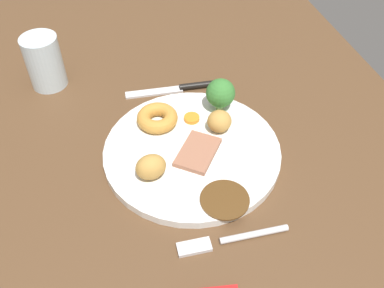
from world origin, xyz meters
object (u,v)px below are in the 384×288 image
at_px(meat_slice_main, 198,152).
at_px(yorkshire_pudding, 157,118).
at_px(roast_potato_left, 219,121).
at_px(broccoli_floret, 220,93).
at_px(carrot_coin_front, 192,118).
at_px(water_glass, 44,62).
at_px(dinner_plate, 192,152).
at_px(fork, 230,239).
at_px(roast_potato_right, 151,167).
at_px(knife, 185,88).

distance_m(meat_slice_main, yorkshire_pudding, 0.10).
xyz_separation_m(roast_potato_left, broccoli_floret, (0.05, -0.02, 0.01)).
height_order(carrot_coin_front, water_glass, water_glass).
bearing_deg(broccoli_floret, dinner_plate, 138.48).
height_order(roast_potato_left, fork, roast_potato_left).
bearing_deg(fork, meat_slice_main, -87.30).
bearing_deg(broccoli_floret, carrot_coin_front, 105.93).
bearing_deg(roast_potato_right, broccoli_floret, -50.47).
height_order(carrot_coin_front, knife, carrot_coin_front).
height_order(roast_potato_right, broccoli_floret, broccoli_floret).
relative_size(roast_potato_left, fork, 0.26).
bearing_deg(fork, carrot_coin_front, -90.37).
height_order(dinner_plate, broccoli_floret, broccoli_floret).
bearing_deg(broccoli_floret, meat_slice_main, 145.12).
distance_m(yorkshire_pudding, water_glass, 0.24).
bearing_deg(knife, roast_potato_left, 104.55).
relative_size(dinner_plate, roast_potato_left, 7.02).
xyz_separation_m(yorkshire_pudding, water_glass, (0.17, 0.17, 0.02)).
xyz_separation_m(dinner_plate, yorkshire_pudding, (0.07, 0.04, 0.02)).
distance_m(carrot_coin_front, water_glass, 0.29).
bearing_deg(knife, yorkshire_pudding, 56.99).
height_order(roast_potato_right, fork, roast_potato_right).
relative_size(roast_potato_left, broccoli_floret, 0.68).
distance_m(yorkshire_pudding, broccoli_floret, 0.11).
distance_m(carrot_coin_front, broccoli_floret, 0.06).
relative_size(meat_slice_main, water_glass, 0.79).
relative_size(fork, water_glass, 1.55).
bearing_deg(knife, fork, 90.34).
bearing_deg(fork, roast_potato_left, -101.33).
bearing_deg(water_glass, meat_slice_main, -140.27).
xyz_separation_m(roast_potato_left, fork, (-0.20, 0.05, -0.03)).
xyz_separation_m(yorkshire_pudding, roast_potato_right, (-0.11, 0.03, 0.01)).
bearing_deg(roast_potato_right, dinner_plate, -62.28).
bearing_deg(carrot_coin_front, broccoli_floret, -74.07).
bearing_deg(water_glass, fork, -152.13).
height_order(broccoli_floret, fork, broccoli_floret).
bearing_deg(yorkshire_pudding, carrot_coin_front, -96.83).
bearing_deg(dinner_plate, water_glass, 40.51).
relative_size(knife, water_glass, 1.89).
bearing_deg(meat_slice_main, roast_potato_left, -47.59).
bearing_deg(broccoli_floret, roast_potato_right, 129.53).
bearing_deg(knife, carrot_coin_front, 86.85).
height_order(roast_potato_left, broccoli_floret, broccoli_floret).
relative_size(meat_slice_main, broccoli_floret, 1.33).
distance_m(roast_potato_left, carrot_coin_front, 0.05).
bearing_deg(yorkshire_pudding, roast_potato_left, -113.59).
height_order(meat_slice_main, roast_potato_left, roast_potato_left).
height_order(fork, water_glass, water_glass).
bearing_deg(fork, dinner_plate, -85.42).
xyz_separation_m(dinner_plate, roast_potato_left, (0.03, -0.05, 0.02)).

